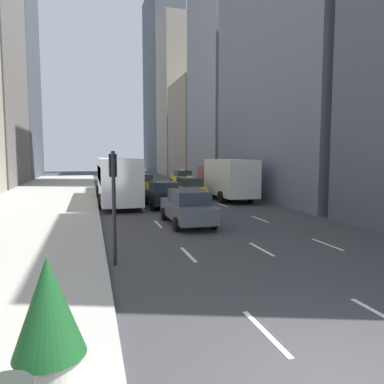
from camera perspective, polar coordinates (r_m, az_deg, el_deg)
sidewalk_left at (r=31.79m, az=-21.56°, el=-0.90°), size 8.00×66.00×0.15m
lane_markings at (r=28.28m, az=-2.77°, el=-1.41°), size 5.72×56.00×0.01m
building_row_right at (r=54.98m, az=1.49°, el=17.38°), size 6.00×85.70×37.60m
taxi_lead at (r=43.23m, az=-1.49°, el=2.19°), size 2.02×4.40×1.87m
taxi_second at (r=34.88m, az=-7.54°, el=1.32°), size 2.02×4.40×1.87m
taxi_third at (r=29.35m, az=-0.48°, el=0.57°), size 2.02×4.40×1.87m
sedan_black_near at (r=18.65m, az=-0.68°, el=-2.30°), size 2.02×4.96×1.76m
sedan_silver_behind at (r=25.05m, az=-4.47°, el=-0.32°), size 2.02×4.46×1.73m
city_bus at (r=27.95m, az=-11.45°, el=2.07°), size 2.80×11.61×3.25m
box_truck at (r=29.43m, az=5.17°, el=2.18°), size 2.58×8.40×3.15m
planter_with_shrub at (r=5.82m, az=-20.98°, el=-18.18°), size 1.00×1.00×1.95m
traffic_light_pole at (r=11.98m, az=-11.88°, el=0.44°), size 0.24×0.42×3.60m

